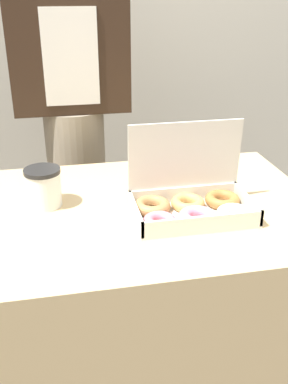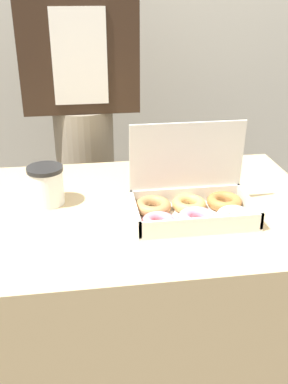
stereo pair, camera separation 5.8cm
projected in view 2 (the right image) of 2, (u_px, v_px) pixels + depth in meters
ground_plane at (141, 380)px, 1.62m from camera, size 14.00×14.00×0.00m
table at (140, 302)px, 1.47m from camera, size 1.08×0.75×0.70m
donut_box at (192, 204)px, 1.25m from camera, size 0.33×0.21×0.25m
coffee_cup at (46, 185)px, 1.32m from camera, size 0.11×0.11×0.12m
person_customer at (82, 95)px, 1.82m from camera, size 0.45×0.25×1.62m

